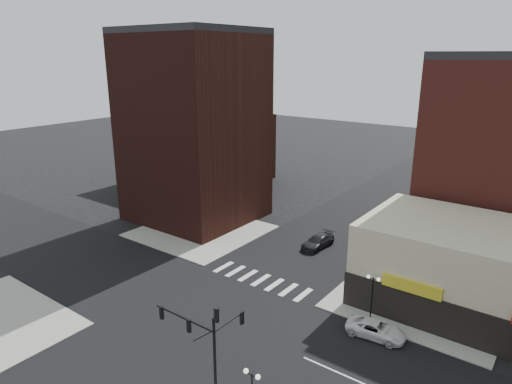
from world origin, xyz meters
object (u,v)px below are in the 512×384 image
Objects in this scene: traffic_signal at (207,338)px; dark_sedan_north at (318,242)px; street_lamp_ne at (373,287)px; white_suv at (376,329)px.

dark_sedan_north is (-6.74, 26.98, -4.21)m from traffic_signal.
street_lamp_ne is at bearing -39.36° from dark_sedan_north.
traffic_signal is 1.50× the size of dark_sedan_north.
traffic_signal is 1.59× the size of white_suv.
traffic_signal is at bearing -71.23° from dark_sedan_north.
traffic_signal reaches higher than street_lamp_ne.
traffic_signal reaches higher than dark_sedan_north.
white_suv is at bearing -56.55° from street_lamp_ne.
dark_sedan_north is at bearing 135.89° from street_lamp_ne.
traffic_signal is 1.87× the size of street_lamp_ne.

